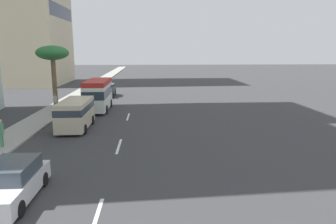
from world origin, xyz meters
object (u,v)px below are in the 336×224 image
Objects in this scene: pedestrian_by_tree at (55,102)px; palm_tree at (53,55)px; car_second at (11,183)px; minibus_fourth at (98,94)px; car_lead at (108,91)px; van_third at (76,113)px; pedestrian_near_lamp at (1,132)px.

palm_tree reaches higher than pedestrian_by_tree.
minibus_fourth reaches higher than car_second.
car_second is (-29.80, 0.15, -0.04)m from car_lead.
van_third is at bearing -0.71° from car_lead.
van_third is at bearing -179.66° from car_second.
pedestrian_near_lamp is 0.27× the size of palm_tree.
van_third is 6.08m from pedestrian_near_lamp.
pedestrian_by_tree reaches higher than car_lead.
minibus_fourth is 3.69× the size of pedestrian_by_tree.
pedestrian_near_lamp is at bearing 29.88° from pedestrian_by_tree.
minibus_fourth is at bearing 176.13° from van_third.
minibus_fourth is at bearing 135.02° from pedestrian_by_tree.
van_third is 10.82m from palm_tree.
pedestrian_near_lamp is 14.71m from palm_tree.
car_second is at bearing 0.34° from van_third.
pedestrian_near_lamp is at bearing -9.26° from car_lead.
minibus_fourth is (19.90, -0.46, 0.96)m from car_second.
minibus_fourth is at bearing -103.77° from palm_tree.
pedestrian_near_lamp is at bearing -177.28° from palm_tree.
van_third is (12.05, 0.07, 0.56)m from car_second.
minibus_fourth is 0.99× the size of palm_tree.
car_lead is at bearing 179.71° from car_second.
van_third is at bearing -3.87° from minibus_fourth.
car_second is 22.02m from palm_tree.
pedestrian_near_lamp reaches higher than car_lead.
pedestrian_near_lamp is at bearing -34.96° from van_third.
van_third is 0.81× the size of palm_tree.
minibus_fourth reaches higher than car_lead.
van_third reaches higher than pedestrian_near_lamp.
minibus_fourth is 6.23m from palm_tree.
minibus_fourth is at bearing 178.68° from car_second.
van_third reaches higher than car_second.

